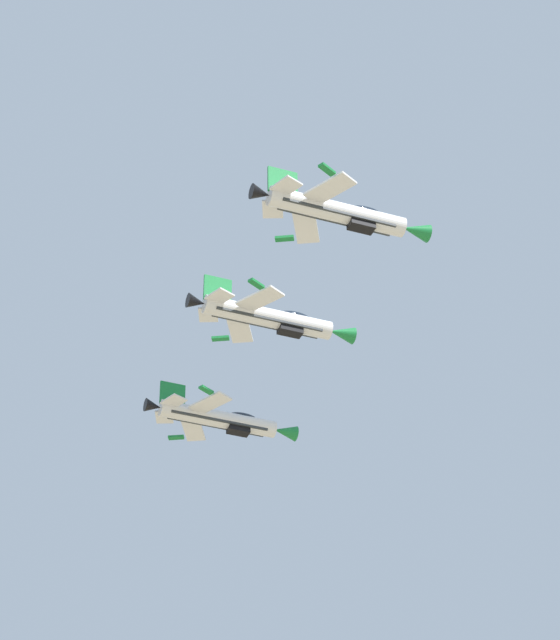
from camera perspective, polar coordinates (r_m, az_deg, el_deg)
name	(u,v)px	position (r m, az deg, el deg)	size (l,w,h in m)	color
fighter_jet_lead	(221,419)	(156.46, -2.17, -3.62)	(15.10, 10.40, 4.35)	silver
fighter_jet_left_wing	(271,318)	(140.44, -0.34, 0.07)	(15.10, 10.39, 4.35)	silver
fighter_jet_right_wing	(340,213)	(130.23, 2.19, 3.92)	(15.10, 10.40, 4.35)	silver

